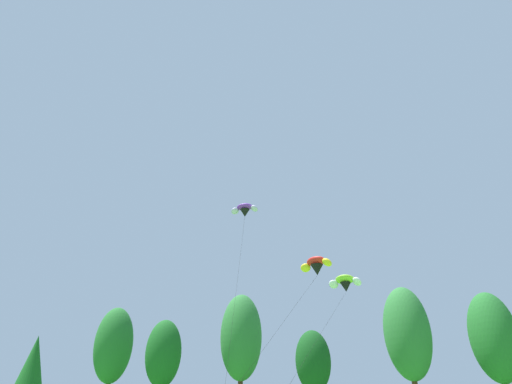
# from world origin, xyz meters

# --- Properties ---
(treeline_tree_a) EXTENTS (3.63, 3.63, 9.25)m
(treeline_tree_a) POSITION_xyz_m (-39.48, 50.34, 5.79)
(treeline_tree_a) COLOR #472D19
(treeline_tree_a) RESTS_ON ground_plane
(treeline_tree_b) EXTENTS (5.34, 5.34, 13.11)m
(treeline_tree_b) POSITION_xyz_m (-28.43, 52.79, 7.94)
(treeline_tree_b) COLOR #472D19
(treeline_tree_b) RESTS_ON ground_plane
(treeline_tree_c) EXTENTS (4.73, 4.73, 10.86)m
(treeline_tree_c) POSITION_xyz_m (-19.69, 51.37, 6.57)
(treeline_tree_c) COLOR #472D19
(treeline_tree_c) RESTS_ON ground_plane
(treeline_tree_d) EXTENTS (5.73, 5.73, 14.57)m
(treeline_tree_d) POSITION_xyz_m (-10.12, 55.44, 8.82)
(treeline_tree_d) COLOR #472D19
(treeline_tree_d) RESTS_ON ground_plane
(treeline_tree_e) EXTENTS (4.17, 4.17, 8.78)m
(treeline_tree_e) POSITION_xyz_m (0.43, 50.42, 5.31)
(treeline_tree_e) COLOR #472D19
(treeline_tree_e) RESTS_ON ground_plane
(treeline_tree_f) EXTENTS (5.65, 5.65, 14.27)m
(treeline_tree_f) POSITION_xyz_m (11.76, 54.89, 8.64)
(treeline_tree_f) COLOR #472D19
(treeline_tree_f) RESTS_ON ground_plane
(treeline_tree_g) EXTENTS (5.30, 5.30, 12.97)m
(treeline_tree_g) POSITION_xyz_m (21.22, 54.23, 7.85)
(treeline_tree_g) COLOR #472D19
(treeline_tree_g) RESTS_ON ground_plane
(parafoil_kite_high_purple) EXTENTS (3.49, 10.81, 18.31)m
(parafoil_kite_high_purple) POSITION_xyz_m (-3.75, 35.73, 19.21)
(parafoil_kite_high_purple) COLOR purple
(parafoil_kite_mid_lime_white) EXTENTS (5.31, 22.79, 12.64)m
(parafoil_kite_mid_lime_white) POSITION_xyz_m (5.26, 45.61, 13.22)
(parafoil_kite_mid_lime_white) COLOR #93D633
(parafoil_kite_far_red_yellow) EXTENTS (7.19, 7.60, 11.00)m
(parafoil_kite_far_red_yellow) POSITION_xyz_m (3.76, 31.87, 11.77)
(parafoil_kite_far_red_yellow) COLOR red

